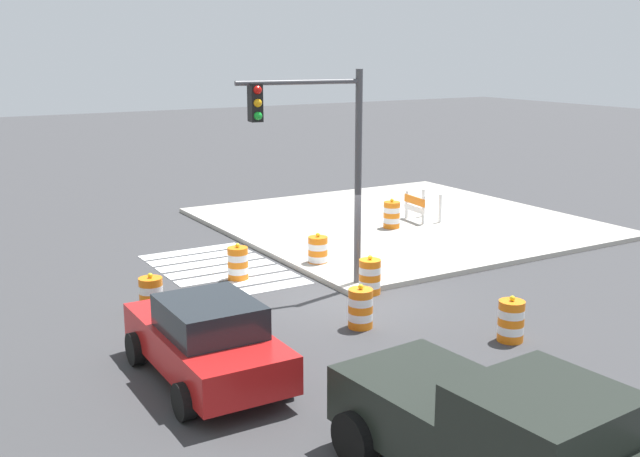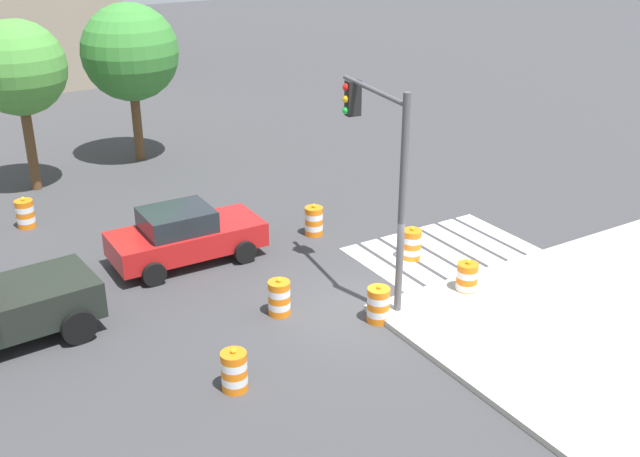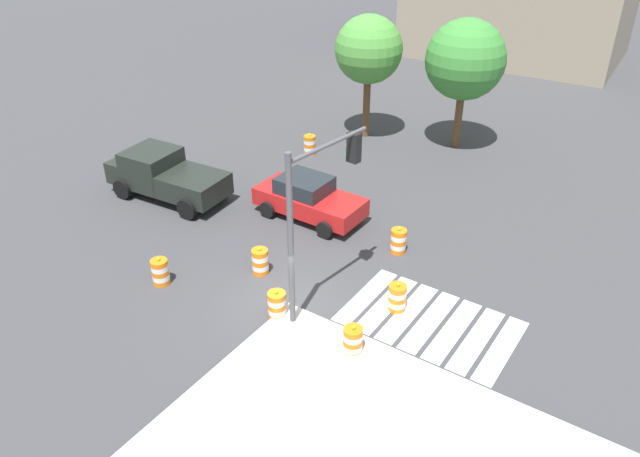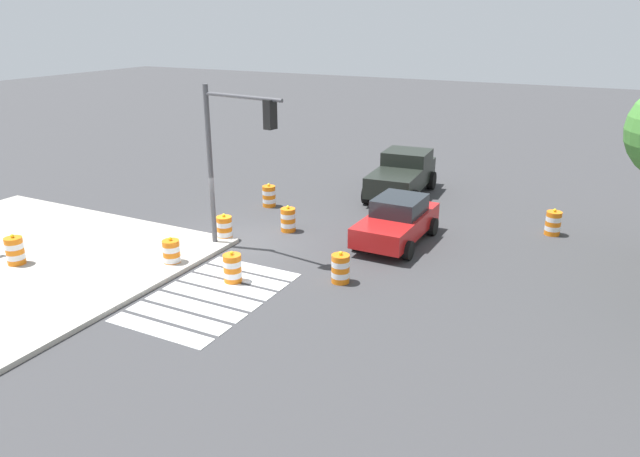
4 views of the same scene
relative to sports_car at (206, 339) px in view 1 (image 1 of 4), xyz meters
name	(u,v)px [view 1 (image 1 of 4)]	position (x,y,z in m)	size (l,w,h in m)	color
ground_plane	(350,297)	(2.73, -5.03, -0.81)	(120.00, 120.00, 0.00)	#38383A
sidewalk_corner	(399,222)	(8.73, -11.03, -0.74)	(12.00, 12.00, 0.15)	#ADA89E
crosswalk_stripes	(221,269)	(6.73, -3.23, -0.80)	(5.10, 3.20, 0.02)	silver
sports_car	(206,339)	(0.00, 0.00, 0.00)	(4.32, 2.17, 1.63)	red
pickup_truck	(507,441)	(-5.91, -1.90, 0.16)	(5.28, 2.65, 1.92)	black
traffic_barrel_near_corner	(238,263)	(5.60, -3.25, -0.36)	(0.56, 0.56, 1.02)	orange
traffic_barrel_crosswalk_end	(151,296)	(4.09, -0.30, -0.36)	(0.56, 0.56, 1.02)	orange
traffic_barrel_median_near	(370,277)	(2.74, -5.62, -0.36)	(0.56, 0.56, 1.02)	orange
traffic_barrel_median_far	(318,252)	(5.51, -5.72, -0.36)	(0.56, 0.56, 1.02)	orange
traffic_barrel_lane_center	(360,308)	(0.84, -4.05, -0.36)	(0.56, 0.56, 1.02)	orange
traffic_barrel_opposite_curb	(511,321)	(-1.50, -6.37, -0.36)	(0.56, 0.56, 1.02)	orange
traffic_barrel_on_sidewalk	(392,215)	(7.94, -10.11, -0.21)	(0.56, 0.56, 1.02)	orange
construction_barricade	(418,205)	(8.33, -11.56, -0.09)	(1.30, 0.89, 1.00)	silver
traffic_light_pole	(317,141)	(3.47, -4.50, 3.10)	(0.65, 3.27, 5.50)	#4C4C51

